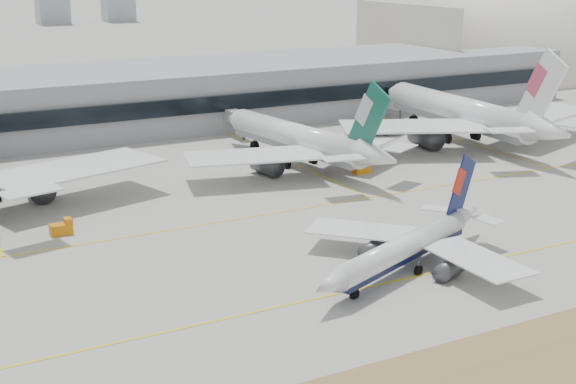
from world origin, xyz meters
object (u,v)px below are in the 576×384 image
taxiing_airliner (408,247)px  hangar (501,78)px  widebody_cathay (302,141)px  terminal (101,100)px  widebody_china_air (466,114)px

taxiing_airliner → hangar: size_ratio=0.44×
taxiing_airliner → widebody_cathay: size_ratio=0.68×
terminal → hangar: hangar is taller
taxiing_airliner → widebody_china_air: widebody_china_air is taller
widebody_china_air → hangar: size_ratio=0.78×
widebody_china_air → terminal: bearing=55.3°
widebody_china_air → hangar: bearing=-43.9°
widebody_china_air → hangar: 112.15m
widebody_cathay → terminal: size_ratio=0.21×
taxiing_airliner → hangar: bearing=-158.5°
terminal → widebody_cathay: bearing=-65.3°
widebody_cathay → widebody_china_air: size_ratio=0.83×
widebody_cathay → hangar: (127.61, 78.72, -5.51)m
terminal → taxiing_airliner: bearing=-84.3°
taxiing_airliner → widebody_cathay: widebody_cathay is taller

